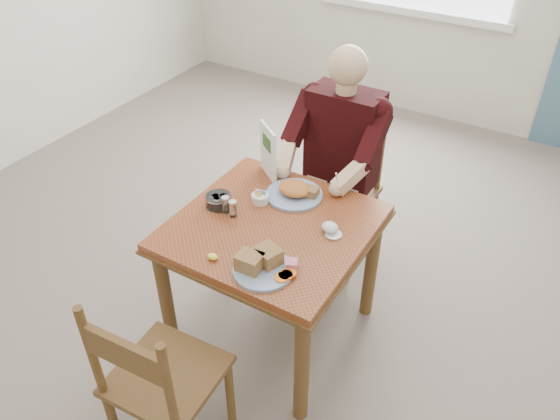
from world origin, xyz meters
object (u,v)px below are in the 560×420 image
Objects in this scene: table at (272,241)px; far_plate at (296,191)px; chair_near at (160,382)px; near_plate at (262,264)px; chair_far at (341,189)px; diner at (338,148)px.

far_plate is at bearing 93.70° from table.
near_plate is at bearing 73.12° from chair_near.
near_plate is (0.16, 0.54, 0.30)m from chair_near.
chair_far and chair_near have the same top height.
chair_far is 0.62m from far_plate.
far_plate is at bearing -91.76° from chair_far.
diner is 4.72× the size of near_plate.
diner is at bearing -89.99° from chair_far.
far_plate is (-0.02, -0.54, 0.30)m from chair_far.
chair_near is at bearing -91.14° from diner.
chair_far is at bearing 96.92° from near_plate.
far_plate is (-0.02, 0.26, 0.14)m from table.
chair_far is (0.00, 0.80, -0.16)m from table.
far_plate is (-0.15, 0.55, -0.00)m from near_plate.
chair_far is 3.24× the size of near_plate.
table is at bearing -90.00° from chair_far.
near_plate is at bearing -74.86° from far_plate.
table is 3.14× the size of near_plate.
table is 2.92× the size of far_plate.
chair_far reaches higher than near_plate.
chair_far is 1.63m from chair_near.
near_plate is (0.13, -1.00, -0.03)m from diner.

